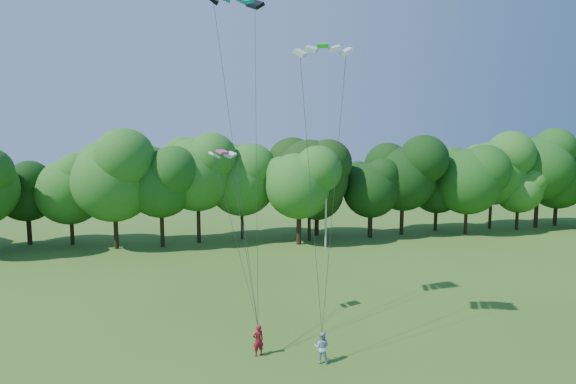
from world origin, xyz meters
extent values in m
cylinder|color=#ABAAA2|center=(6.10, 30.71, 4.14)|extent=(0.21, 0.21, 8.27)
cube|color=#ABAAA2|center=(6.10, 30.71, 8.07)|extent=(1.61, 0.54, 0.08)
imported|color=maroon|center=(-4.13, 7.26, 0.87)|extent=(0.73, 0.59, 1.73)
imported|color=#95B0CF|center=(-0.94, 5.87, 0.84)|extent=(1.00, 0.91, 1.69)
cube|color=green|center=(-0.47, 7.89, 16.67)|extent=(3.31, 2.17, 0.56)
cube|color=#DD3D76|center=(-5.73, 11.35, 10.98)|extent=(1.75, 1.31, 0.26)
cylinder|color=#342614|center=(5.24, 34.88, 2.49)|extent=(0.45, 0.45, 4.98)
ellipsoid|color=black|center=(5.24, 34.88, 9.06)|extent=(9.96, 9.96, 10.87)
cylinder|color=#331F14|center=(33.82, 36.15, 1.62)|extent=(0.41, 0.41, 3.25)
ellipsoid|color=#2E671F|center=(33.82, 36.15, 5.91)|extent=(6.50, 6.50, 7.09)
camera|label=1|loc=(-6.84, -15.91, 11.53)|focal=28.00mm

